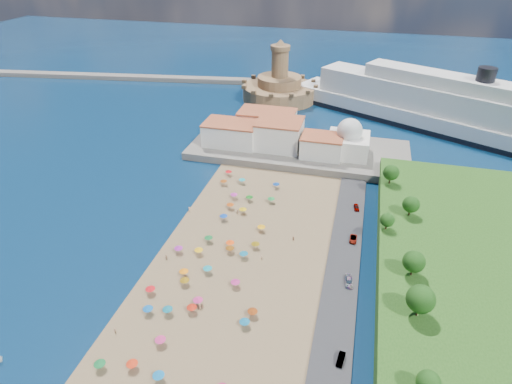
# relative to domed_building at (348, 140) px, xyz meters

# --- Properties ---
(ground) EXTENTS (700.00, 700.00, 0.00)m
(ground) POSITION_rel_domed_building_xyz_m (-30.00, -71.00, -8.97)
(ground) COLOR #071938
(ground) RESTS_ON ground
(terrace) EXTENTS (90.00, 36.00, 3.00)m
(terrace) POSITION_rel_domed_building_xyz_m (-20.00, 2.00, -7.47)
(terrace) COLOR #59544C
(terrace) RESTS_ON ground
(jetty) EXTENTS (18.00, 70.00, 2.40)m
(jetty) POSITION_rel_domed_building_xyz_m (-42.00, 37.00, -7.77)
(jetty) COLOR #59544C
(jetty) RESTS_ON ground
(breakwater) EXTENTS (199.03, 34.77, 2.60)m
(breakwater) POSITION_rel_domed_building_xyz_m (-140.00, 82.00, -7.67)
(breakwater) COLOR #59544C
(breakwater) RESTS_ON ground
(waterfront_buildings) EXTENTS (57.00, 29.00, 11.00)m
(waterfront_buildings) POSITION_rel_domed_building_xyz_m (-33.05, 2.64, -1.10)
(waterfront_buildings) COLOR silver
(waterfront_buildings) RESTS_ON terrace
(domed_building) EXTENTS (16.00, 16.00, 15.00)m
(domed_building) POSITION_rel_domed_building_xyz_m (0.00, 0.00, 0.00)
(domed_building) COLOR silver
(domed_building) RESTS_ON terrace
(fortress) EXTENTS (40.00, 40.00, 32.40)m
(fortress) POSITION_rel_domed_building_xyz_m (-42.00, 67.00, -2.29)
(fortress) COLOR olive
(fortress) RESTS_ON ground
(cruise_ship) EXTENTS (138.48, 83.15, 31.46)m
(cruise_ship) POSITION_rel_domed_building_xyz_m (35.48, 46.60, 0.34)
(cruise_ship) COLOR black
(cruise_ship) RESTS_ON ground
(beach_parasols) EXTENTS (29.76, 113.08, 2.20)m
(beach_parasols) POSITION_rel_domed_building_xyz_m (-30.86, -81.64, -6.83)
(beach_parasols) COLOR gray
(beach_parasols) RESTS_ON beach
(beachgoers) EXTENTS (37.08, 79.27, 1.85)m
(beachgoers) POSITION_rel_domed_building_xyz_m (-34.89, -72.90, -7.87)
(beachgoers) COLOR tan
(beachgoers) RESTS_ON beach
(moored_boats) EXTENTS (12.66, 10.05, 1.69)m
(moored_boats) POSITION_rel_domed_building_xyz_m (-60.70, -120.10, -8.16)
(moored_boats) COLOR white
(moored_boats) RESTS_ON ground
(parked_cars) EXTENTS (2.52, 80.34, 1.38)m
(parked_cars) POSITION_rel_domed_building_xyz_m (6.00, -71.98, -7.62)
(parked_cars) COLOR gray
(parked_cars) RESTS_ON promenade
(hillside_trees) EXTENTS (13.51, 111.98, 8.10)m
(hillside_trees) POSITION_rel_domed_building_xyz_m (18.70, -76.51, 1.13)
(hillside_trees) COLOR #382314
(hillside_trees) RESTS_ON hillside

